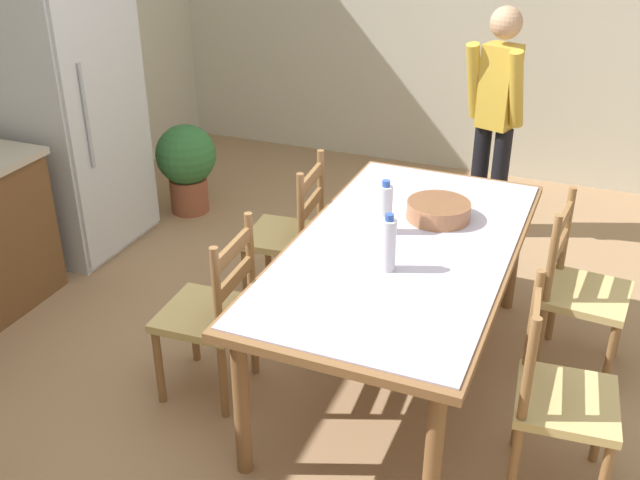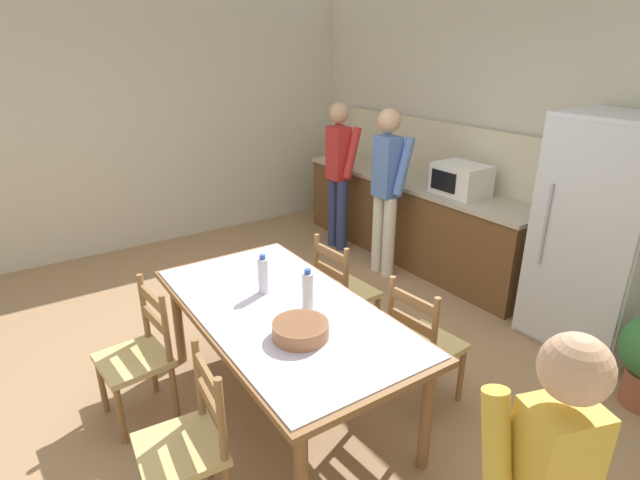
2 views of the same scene
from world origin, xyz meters
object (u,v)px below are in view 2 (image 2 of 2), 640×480
Objects in this scene: chair_side_near_right at (187,445)px; chair_side_near_left at (139,356)px; bottle_near_centre at (263,275)px; chair_side_far_right at (423,344)px; refrigerator at (601,236)px; microwave at (461,179)px; dining_table at (283,318)px; chair_side_far_left at (344,292)px; bottle_off_centre at (308,291)px; person_at_counter at (387,185)px; serving_bowl at (300,329)px; person_at_sink at (339,169)px.

chair_side_near_left is (-0.89, 0.01, 0.00)m from chair_side_near_right.
bottle_near_centre reaches higher than chair_side_far_right.
refrigerator reaches higher than microwave.
refrigerator is at bearing 74.88° from dining_table.
dining_table is 0.95m from chair_side_far_left.
person_at_counter reaches higher than bottle_off_centre.
serving_bowl is 0.35× the size of chair_side_near_left.
chair_side_near_left is (-0.92, -1.59, 0.00)m from chair_side_far_right.
chair_side_near_right is at bearing -61.62° from dining_table.
chair_side_far_left is at bearing 118.11° from dining_table.
chair_side_near_right reaches higher than serving_bowl.
bottle_off_centre is at bearing -130.01° from person_at_sink.
chair_side_far_right is 2.12m from person_at_counter.
chair_side_near_left is at bearing 86.32° from chair_side_far_left.
microwave reaches higher than chair_side_near_right.
chair_side_near_right is at bearing 115.54° from chair_side_far_left.
bottle_near_centre is 0.60m from serving_bowl.
chair_side_far_left is at bearing 102.92° from bottle_near_centre.
serving_bowl is at bearing -141.82° from person_at_counter.
chair_side_far_right is 0.89m from chair_side_far_left.
refrigerator is 2.55m from serving_bowl.
dining_table is 2.18× the size of chair_side_near_left.
bottle_near_centre is 1.15m from chair_side_far_right.
chair_side_far_left is (-0.89, 0.01, 0.00)m from chair_side_far_right.
chair_side_near_right is at bearing -70.21° from bottle_off_centre.
person_at_sink is at bearing 115.77° from chair_side_near_left.
refrigerator is 1.07× the size of person_at_counter.
chair_side_near_left is (-0.46, -0.80, -0.24)m from dining_table.
person_at_counter reaches higher than chair_side_near_left.
bottle_off_centre is 1.16m from chair_side_near_left.
bottle_near_centre is 0.94m from chair_side_near_left.
bottle_near_centre is at bearing 179.23° from dining_table.
chair_side_near_right is (0.09, -0.73, -0.37)m from serving_bowl.
refrigerator reaches higher than person_at_sink.
serving_bowl is 0.35× the size of chair_side_near_right.
chair_side_near_left is at bearing -119.97° from dining_table.
chair_side_far_right is (0.11, 0.88, -0.37)m from serving_bowl.
chair_side_near_left is at bearing -121.25° from bottle_off_centre.
bottle_off_centre is 0.30× the size of chair_side_far_right.
bottle_off_centre reaches higher than chair_side_far_left.
microwave is (-1.41, 0.02, 0.13)m from refrigerator.
serving_bowl is at bearing -8.12° from bottle_near_centre.
bottle_near_centre is 1.00× the size of bottle_off_centre.
dining_table is 2.18× the size of chair_side_far_left.
microwave is 1.79m from chair_side_far_left.
person_at_sink is at bearing -29.18° from chair_side_far_right.
person_at_sink is (-2.52, 2.77, 0.51)m from chair_side_near_right.
bottle_off_centre is (0.85, -2.34, -0.17)m from microwave.
bottle_off_centre reaches higher than chair_side_near_right.
refrigerator is at bearing -75.32° from person_at_counter.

